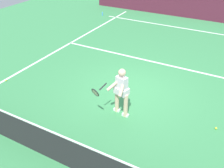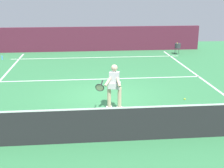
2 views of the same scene
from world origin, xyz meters
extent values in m
plane|color=#38844C|center=(0.00, 0.00, 0.00)|extent=(25.49, 25.49, 0.00)
cube|color=#561E33|center=(0.00, -9.51, 0.80)|extent=(14.14, 0.24, 1.60)
cube|color=white|center=(0.00, -7.31, 0.00)|extent=(10.14, 0.10, 0.01)
cube|color=white|center=(0.00, -2.46, 0.00)|extent=(9.14, 0.10, 0.01)
cube|color=white|center=(4.57, 0.00, 0.00)|extent=(0.10, 17.61, 0.01)
cube|color=#232326|center=(0.00, 3.76, 0.47)|extent=(9.66, 0.02, 0.94)
cube|color=white|center=(0.00, 3.76, 0.96)|extent=(9.66, 0.02, 0.04)
cylinder|color=beige|center=(-0.34, 1.39, 0.39)|extent=(0.13, 0.13, 0.78)
cylinder|color=beige|center=(0.00, 1.29, 0.39)|extent=(0.13, 0.13, 0.78)
cube|color=white|center=(-0.34, 1.39, 0.04)|extent=(0.20, 0.10, 0.08)
cube|color=white|center=(0.00, 1.29, 0.04)|extent=(0.20, 0.10, 0.08)
cube|color=white|center=(-0.17, 1.34, 1.04)|extent=(0.36, 0.28, 0.52)
cube|color=white|center=(-0.17, 1.34, 0.84)|extent=(0.46, 0.38, 0.20)
sphere|color=beige|center=(-0.17, 1.34, 1.44)|extent=(0.22, 0.22, 0.22)
cylinder|color=beige|center=(-0.27, 1.53, 1.06)|extent=(0.16, 0.49, 0.37)
cylinder|color=beige|center=(0.01, 1.44, 1.06)|extent=(0.38, 0.42, 0.37)
cylinder|color=black|center=(0.27, 1.65, 1.02)|extent=(0.12, 0.29, 0.14)
torus|color=black|center=(0.35, 1.94, 0.96)|extent=(0.31, 0.19, 0.28)
cylinder|color=beige|center=(0.35, 1.94, 0.96)|extent=(0.26, 0.15, 0.23)
sphere|color=#D1E533|center=(-2.86, 0.69, 0.03)|extent=(0.07, 0.07, 0.07)
sphere|color=#D1E533|center=(4.47, 1.68, 0.03)|extent=(0.07, 0.07, 0.07)
cylinder|color=#4C9EE5|center=(5.52, -7.22, 0.12)|extent=(0.07, 0.07, 0.24)
camera|label=1|loc=(-2.82, 6.80, 4.84)|focal=40.03mm
camera|label=2|loc=(0.90, 11.38, 3.89)|focal=50.54mm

